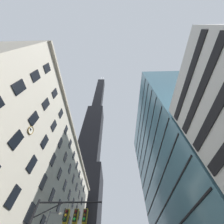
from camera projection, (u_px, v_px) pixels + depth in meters
The scene contains 3 objects.
station_building at pixel (35, 195), 29.00m from camera, with size 13.36×58.85×29.42m.
dark_skyscraper at pixel (90, 147), 99.58m from camera, with size 22.40×22.40×226.32m.
glass_office_midrise at pixel (184, 162), 35.42m from camera, with size 18.35×36.33×45.79m.
Camera 1 is at (0.92, -8.28, 1.59)m, focal length 20.46 mm.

